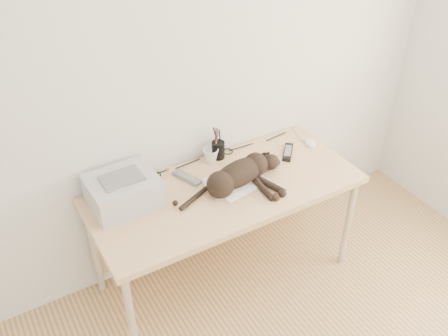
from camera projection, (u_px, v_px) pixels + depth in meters
wall_back at (193, 76)px, 2.83m from camera, size 3.50×0.00×3.50m
desk at (218, 197)px, 3.05m from camera, size 1.60×0.70×0.74m
printer at (123, 190)px, 2.75m from camera, size 0.38×0.33×0.18m
papers at (236, 182)px, 2.95m from camera, size 0.37×0.27×0.01m
cat at (237, 176)px, 2.88m from camera, size 0.72×0.34×0.16m
mug at (211, 155)px, 3.10m from camera, size 0.12×0.12×0.09m
pen_cup at (218, 150)px, 3.13m from camera, size 0.08×0.08×0.21m
remote_grey at (187, 178)px, 2.97m from camera, size 0.12×0.20×0.02m
remote_black at (288, 152)px, 3.19m from camera, size 0.17×0.18×0.02m
mouse at (310, 141)px, 3.28m from camera, size 0.10×0.13×0.04m
cable_tangle at (200, 160)px, 3.12m from camera, size 1.36×0.07×0.01m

